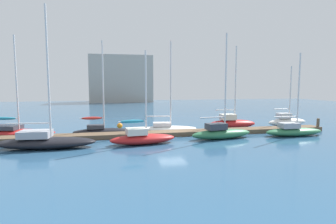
{
  "coord_description": "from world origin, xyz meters",
  "views": [
    {
      "loc": [
        -5.37,
        -23.59,
        4.62
      ],
      "look_at": [
        0.0,
        2.0,
        2.0
      ],
      "focal_mm": 28.07,
      "sensor_mm": 36.0,
      "label": 1
    }
  ],
  "objects": [
    {
      "name": "mooring_buoy_orange",
      "position": [
        -4.71,
        5.06,
        0.3
      ],
      "size": [
        0.59,
        0.59,
        0.59
      ],
      "primitive_type": "sphere",
      "color": "orange",
      "rests_on": "ground_plane"
    },
    {
      "name": "sailboat_4",
      "position": [
        -0.04,
        2.22,
        0.44
      ],
      "size": [
        6.06,
        2.33,
        9.03
      ],
      "rotation": [
        0.0,
        0.0,
        -0.11
      ],
      "color": "white",
      "rests_on": "ground_plane"
    },
    {
      "name": "sailboat_6",
      "position": [
        7.27,
        2.74,
        0.63
      ],
      "size": [
        5.3,
        1.97,
        8.84
      ],
      "rotation": [
        0.0,
        0.0,
        -0.04
      ],
      "color": "#B21E1E",
      "rests_on": "ground_plane"
    },
    {
      "name": "dock_piling_far_end",
      "position": [
        15.16,
        -0.69,
        0.65
      ],
      "size": [
        0.28,
        0.28,
        1.29
      ],
      "primitive_type": "cylinder",
      "color": "brown",
      "rests_on": "ground_plane"
    },
    {
      "name": "sailboat_2",
      "position": [
        -6.61,
        2.06,
        0.51
      ],
      "size": [
        5.31,
        1.68,
        8.85
      ],
      "rotation": [
        0.0,
        0.0,
        0.04
      ],
      "color": "black",
      "rests_on": "ground_plane"
    },
    {
      "name": "sailboat_7",
      "position": [
        10.92,
        -2.5,
        0.51
      ],
      "size": [
        5.65,
        1.71,
        7.57
      ],
      "rotation": [
        0.0,
        0.0,
        -0.02
      ],
      "color": "#2D7047",
      "rests_on": "ground_plane"
    },
    {
      "name": "sailboat_1",
      "position": [
        -10.38,
        -3.02,
        0.56
      ],
      "size": [
        7.33,
        2.64,
        10.4
      ],
      "rotation": [
        0.0,
        0.0,
        -0.07
      ],
      "color": "black",
      "rests_on": "ground_plane"
    },
    {
      "name": "ground_plane",
      "position": [
        0.0,
        0.0,
        0.0
      ],
      "size": [
        120.0,
        120.0,
        0.0
      ],
      "primitive_type": "plane",
      "color": "#2D567A"
    },
    {
      "name": "sailboat_5",
      "position": [
        3.83,
        -2.38,
        0.59
      ],
      "size": [
        5.86,
        2.22,
        9.09
      ],
      "rotation": [
        0.0,
        0.0,
        0.13
      ],
      "color": "#2D7047",
      "rests_on": "ground_plane"
    },
    {
      "name": "sailboat_8",
      "position": [
        14.06,
        2.73,
        0.6
      ],
      "size": [
        5.13,
        1.86,
        6.84
      ],
      "rotation": [
        0.0,
        0.0,
        0.09
      ],
      "color": "white",
      "rests_on": "ground_plane"
    },
    {
      "name": "sailboat_3",
      "position": [
        -3.17,
        -3.06,
        0.55
      ],
      "size": [
        5.39,
        2.29,
        7.35
      ],
      "rotation": [
        0.0,
        0.0,
        0.1
      ],
      "color": "#B21E1E",
      "rests_on": "ground_plane"
    },
    {
      "name": "harbor_building_distant",
      "position": [
        -2.97,
        53.44,
        6.5
      ],
      "size": [
        17.25,
        9.12,
        13.01
      ],
      "primitive_type": "cube",
      "color": "#ADA89E",
      "rests_on": "ground_plane"
    },
    {
      "name": "sailboat_0",
      "position": [
        -14.45,
        2.92,
        0.45
      ],
      "size": [
        7.82,
        4.1,
        9.17
      ],
      "rotation": [
        0.0,
        0.0,
        -0.23
      ],
      "color": "#B21E1E",
      "rests_on": "ground_plane"
    },
    {
      "name": "dock_pier",
      "position": [
        0.0,
        0.0,
        0.2
      ],
      "size": [
        31.11,
        1.68,
        0.4
      ],
      "primitive_type": "cube",
      "color": "brown",
      "rests_on": "ground_plane"
    }
  ]
}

